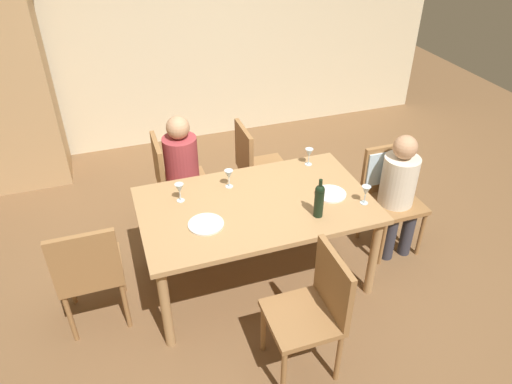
# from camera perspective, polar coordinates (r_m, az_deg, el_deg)

# --- Properties ---
(ground_plane) EXTENTS (10.00, 10.00, 0.00)m
(ground_plane) POSITION_cam_1_polar(r_m,az_deg,el_deg) (4.06, 0.00, -10.02)
(ground_plane) COLOR brown
(rear_room_partition) EXTENTS (6.40, 0.12, 2.70)m
(rear_room_partition) POSITION_cam_1_polar(r_m,az_deg,el_deg) (5.75, -9.30, 18.77)
(rear_room_partition) COLOR beige
(rear_room_partition) RESTS_ON ground_plane
(dining_table) EXTENTS (1.74, 1.04, 0.75)m
(dining_table) POSITION_cam_1_polar(r_m,az_deg,el_deg) (3.63, 0.00, -2.37)
(dining_table) COLOR #A87F51
(dining_table) RESTS_ON ground_plane
(chair_far_left) EXTENTS (0.44, 0.44, 0.92)m
(chair_far_left) POSITION_cam_1_polar(r_m,az_deg,el_deg) (4.34, -9.86, 1.64)
(chair_far_left) COLOR olive
(chair_far_left) RESTS_ON ground_plane
(chair_right_end) EXTENTS (0.44, 0.46, 0.92)m
(chair_right_end) POSITION_cam_1_polar(r_m,az_deg,el_deg) (4.25, 15.57, 1.05)
(chair_right_end) COLOR olive
(chair_right_end) RESTS_ON ground_plane
(chair_near) EXTENTS (0.44, 0.44, 0.92)m
(chair_near) POSITION_cam_1_polar(r_m,az_deg,el_deg) (3.13, 7.05, -13.38)
(chair_near) COLOR olive
(chair_near) RESTS_ON ground_plane
(chair_left_end) EXTENTS (0.44, 0.44, 0.92)m
(chair_left_end) POSITION_cam_1_polar(r_m,az_deg,el_deg) (3.53, -19.29, -8.73)
(chair_left_end) COLOR olive
(chair_left_end) RESTS_ON ground_plane
(chair_far_right) EXTENTS (0.44, 0.44, 0.92)m
(chair_far_right) POSITION_cam_1_polar(r_m,az_deg,el_deg) (4.49, -0.04, 3.40)
(chair_far_right) COLOR olive
(chair_far_right) RESTS_ON ground_plane
(person_woman_host) EXTENTS (0.35, 0.30, 1.12)m
(person_woman_host) POSITION_cam_1_polar(r_m,az_deg,el_deg) (4.30, -8.53, 3.22)
(person_woman_host) COLOR #33333D
(person_woman_host) RESTS_ON ground_plane
(person_man_bearded) EXTENTS (0.29, 0.34, 1.10)m
(person_man_bearded) POSITION_cam_1_polar(r_m,az_deg,el_deg) (4.13, 16.75, 0.52)
(person_man_bearded) COLOR #33333D
(person_man_bearded) RESTS_ON ground_plane
(wine_bottle_tall_green) EXTENTS (0.07, 0.07, 0.31)m
(wine_bottle_tall_green) POSITION_cam_1_polar(r_m,az_deg,el_deg) (3.40, 7.55, -0.90)
(wine_bottle_tall_green) COLOR black
(wine_bottle_tall_green) RESTS_ON dining_table
(wine_glass_near_left) EXTENTS (0.07, 0.07, 0.15)m
(wine_glass_near_left) POSITION_cam_1_polar(r_m,az_deg,el_deg) (3.59, -9.12, 0.36)
(wine_glass_near_left) COLOR silver
(wine_glass_near_left) RESTS_ON dining_table
(wine_glass_centre) EXTENTS (0.07, 0.07, 0.15)m
(wine_glass_centre) POSITION_cam_1_polar(r_m,az_deg,el_deg) (3.71, -3.27, 2.02)
(wine_glass_centre) COLOR silver
(wine_glass_centre) RESTS_ON dining_table
(wine_glass_near_right) EXTENTS (0.07, 0.07, 0.15)m
(wine_glass_near_right) POSITION_cam_1_polar(r_m,az_deg,el_deg) (3.61, 12.97, 0.09)
(wine_glass_near_right) COLOR silver
(wine_glass_near_right) RESTS_ON dining_table
(wine_glass_far) EXTENTS (0.07, 0.07, 0.15)m
(wine_glass_far) POSITION_cam_1_polar(r_m,az_deg,el_deg) (4.03, 6.35, 4.60)
(wine_glass_far) COLOR silver
(wine_glass_far) RESTS_ON dining_table
(dinner_plate_host) EXTENTS (0.25, 0.25, 0.01)m
(dinner_plate_host) POSITION_cam_1_polar(r_m,az_deg,el_deg) (3.38, -5.99, -3.84)
(dinner_plate_host) COLOR silver
(dinner_plate_host) RESTS_ON dining_table
(dinner_plate_guest_left) EXTENTS (0.24, 0.24, 0.01)m
(dinner_plate_guest_left) POSITION_cam_1_polar(r_m,az_deg,el_deg) (3.71, 8.88, -0.21)
(dinner_plate_guest_left) COLOR white
(dinner_plate_guest_left) RESTS_ON dining_table
(handbag) EXTENTS (0.18, 0.30, 0.22)m
(handbag) POSITION_cam_1_polar(r_m,az_deg,el_deg) (4.86, 4.85, -0.07)
(handbag) COLOR brown
(handbag) RESTS_ON ground_plane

